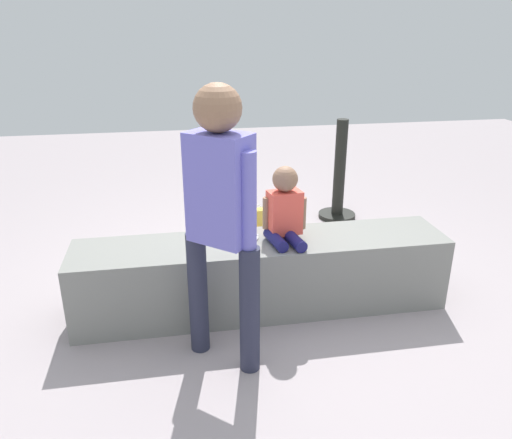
{
  "coord_description": "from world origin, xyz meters",
  "views": [
    {
      "loc": [
        -0.54,
        -2.87,
        1.81
      ],
      "look_at": [
        -0.08,
        -0.24,
        0.74
      ],
      "focal_mm": 34.88,
      "sensor_mm": 36.0,
      "label": 1
    }
  ],
  "objects": [
    {
      "name": "railing_post",
      "position": [
        1.03,
        1.51,
        0.35
      ],
      "size": [
        0.36,
        0.36,
        0.97
      ],
      "color": "black",
      "rests_on": "ground_plane"
    },
    {
      "name": "cake_plate",
      "position": [
        -0.13,
        0.07,
        0.51
      ],
      "size": [
        0.22,
        0.22,
        0.07
      ],
      "color": "white",
      "rests_on": "concrete_ledge"
    },
    {
      "name": "adult_standing",
      "position": [
        -0.31,
        -0.5,
        0.93
      ],
      "size": [
        0.37,
        0.35,
        1.55
      ],
      "color": "#27293E",
      "rests_on": "ground_plane"
    },
    {
      "name": "cake_box_white",
      "position": [
        -0.8,
        0.91,
        0.07
      ],
      "size": [
        0.32,
        0.28,
        0.13
      ],
      "primitive_type": "cube",
      "rotation": [
        0.0,
        0.0,
        0.06
      ],
      "color": "white",
      "rests_on": "ground_plane"
    },
    {
      "name": "party_cup_red",
      "position": [
        -0.67,
        0.45,
        0.05
      ],
      "size": [
        0.08,
        0.08,
        0.1
      ],
      "primitive_type": "cylinder",
      "color": "red",
      "rests_on": "ground_plane"
    },
    {
      "name": "water_bottle_near_gift",
      "position": [
        -0.54,
        0.67,
        0.1
      ],
      "size": [
        0.07,
        0.07,
        0.21
      ],
      "color": "silver",
      "rests_on": "ground_plane"
    },
    {
      "name": "water_bottle_far_side",
      "position": [
        0.7,
        0.85,
        0.1
      ],
      "size": [
        0.06,
        0.06,
        0.21
      ],
      "color": "silver",
      "rests_on": "ground_plane"
    },
    {
      "name": "concrete_ledge",
      "position": [
        0.0,
        0.0,
        0.25
      ],
      "size": [
        2.43,
        0.48,
        0.49
      ],
      "primitive_type": "cube",
      "color": "gray",
      "rests_on": "ground_plane"
    },
    {
      "name": "ground_plane",
      "position": [
        0.0,
        0.0,
        0.0
      ],
      "size": [
        12.0,
        12.0,
        0.0
      ],
      "primitive_type": "plane",
      "color": "#9F9397"
    },
    {
      "name": "child_seated",
      "position": [
        0.14,
        0.0,
        0.7
      ],
      "size": [
        0.28,
        0.33,
        0.48
      ],
      "color": "navy",
      "rests_on": "concrete_ledge"
    },
    {
      "name": "gift_bag",
      "position": [
        0.23,
        1.21,
        0.13
      ],
      "size": [
        0.22,
        0.09,
        0.29
      ],
      "color": "gold",
      "rests_on": "ground_plane"
    },
    {
      "name": "handbag_black_leather",
      "position": [
        0.01,
        0.61,
        0.1
      ],
      "size": [
        0.27,
        0.11,
        0.28
      ],
      "color": "black",
      "rests_on": "ground_plane"
    }
  ]
}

